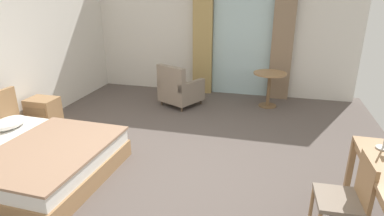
{
  "coord_description": "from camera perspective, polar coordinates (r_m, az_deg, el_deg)",
  "views": [
    {
      "loc": [
        1.22,
        -3.49,
        2.27
      ],
      "look_at": [
        0.25,
        0.3,
        0.81
      ],
      "focal_mm": 29.87,
      "sensor_mm": 36.0,
      "label": 1
    }
  ],
  "objects": [
    {
      "name": "ground",
      "position": [
        4.36,
        -4.21,
        -11.72
      ],
      "size": [
        6.31,
        7.88,
        0.1
      ],
      "primitive_type": "cube",
      "color": "#564C47"
    },
    {
      "name": "wall_back",
      "position": [
        7.32,
        4.84,
        13.67
      ],
      "size": [
        5.91,
        0.12,
        2.83
      ],
      "primitive_type": "cube",
      "color": "silver",
      "rests_on": "ground"
    },
    {
      "name": "balcony_glass_door",
      "position": [
        7.2,
        8.89,
        12.02
      ],
      "size": [
        1.27,
        0.02,
        2.49
      ],
      "primitive_type": "cube",
      "color": "silver",
      "rests_on": "ground"
    },
    {
      "name": "curtain_panel_left",
      "position": [
        7.23,
        1.91,
        12.3
      ],
      "size": [
        0.43,
        0.1,
        2.49
      ],
      "primitive_type": "cube",
      "color": "tan",
      "rests_on": "ground"
    },
    {
      "name": "curtain_panel_right",
      "position": [
        7.07,
        15.83,
        11.37
      ],
      "size": [
        0.44,
        0.1,
        2.49
      ],
      "primitive_type": "cube",
      "color": "#897056",
      "rests_on": "ground"
    },
    {
      "name": "bed",
      "position": [
        4.65,
        -27.48,
        -7.94
      ],
      "size": [
        2.04,
        1.81,
        0.87
      ],
      "color": "#9E754C",
      "rests_on": "ground"
    },
    {
      "name": "nightstand",
      "position": [
        6.04,
        -24.94,
        -0.87
      ],
      "size": [
        0.48,
        0.39,
        0.54
      ],
      "color": "#9E754C",
      "rests_on": "ground"
    },
    {
      "name": "desk_chair",
      "position": [
        3.39,
        26.3,
        -13.71
      ],
      "size": [
        0.44,
        0.46,
        0.87
      ],
      "color": "gray",
      "rests_on": "ground"
    },
    {
      "name": "armchair_by_window",
      "position": [
        6.56,
        -2.28,
        3.34
      ],
      "size": [
        0.93,
        0.94,
        0.86
      ],
      "color": "gray",
      "rests_on": "ground"
    },
    {
      "name": "round_cafe_table",
      "position": [
        6.63,
        13.65,
        4.59
      ],
      "size": [
        0.65,
        0.65,
        0.71
      ],
      "color": "#9E754C",
      "rests_on": "ground"
    }
  ]
}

